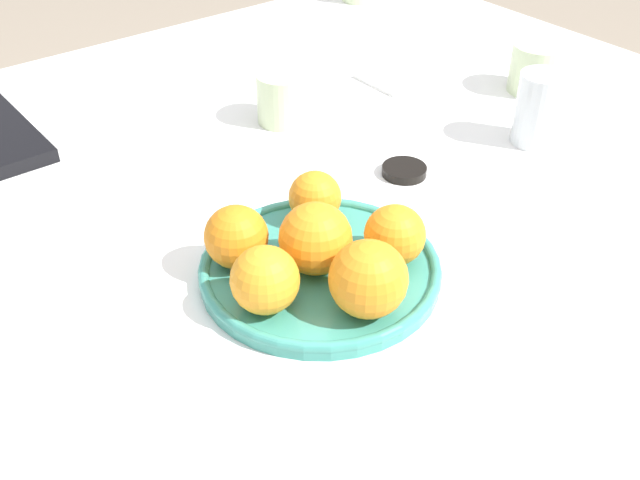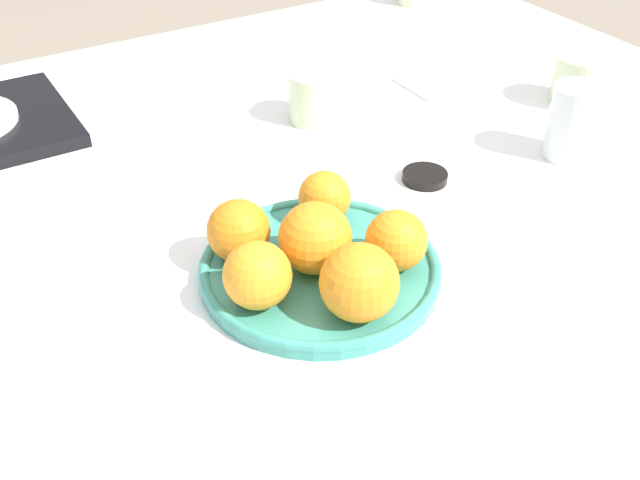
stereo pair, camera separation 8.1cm
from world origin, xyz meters
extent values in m
cube|color=white|center=(0.00, 0.00, 0.38)|extent=(1.51, 1.05, 0.77)
cylinder|color=teal|center=(-0.10, -0.27, 0.78)|extent=(0.27, 0.27, 0.01)
torus|color=teal|center=(-0.10, -0.27, 0.78)|extent=(0.27, 0.27, 0.01)
sphere|color=orange|center=(-0.11, -0.27, 0.82)|extent=(0.08, 0.08, 0.08)
sphere|color=orange|center=(-0.17, -0.21, 0.82)|extent=(0.07, 0.07, 0.07)
sphere|color=orange|center=(-0.03, -0.32, 0.82)|extent=(0.07, 0.07, 0.07)
sphere|color=orange|center=(-0.05, -0.20, 0.82)|extent=(0.06, 0.06, 0.06)
sphere|color=orange|center=(-0.19, -0.29, 0.82)|extent=(0.07, 0.07, 0.07)
sphere|color=orange|center=(-0.11, -0.36, 0.82)|extent=(0.08, 0.08, 0.08)
cylinder|color=silver|center=(0.34, -0.22, 0.82)|extent=(0.07, 0.07, 0.11)
cylinder|color=beige|center=(0.09, 0.06, 0.81)|extent=(0.08, 0.08, 0.08)
cylinder|color=beige|center=(0.48, -0.11, 0.81)|extent=(0.09, 0.09, 0.08)
cube|color=white|center=(0.33, 0.06, 0.77)|extent=(0.11, 0.10, 0.01)
cylinder|color=black|center=(0.13, -0.17, 0.78)|extent=(0.06, 0.06, 0.01)
camera|label=1|loc=(-0.51, -0.79, 1.30)|focal=42.00mm
camera|label=2|loc=(-0.44, -0.84, 1.30)|focal=42.00mm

